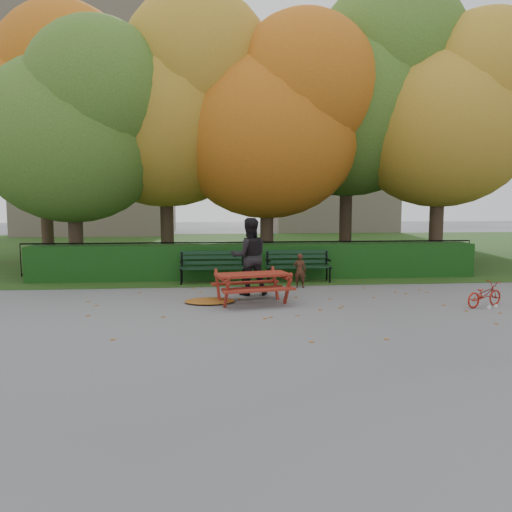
{
  "coord_description": "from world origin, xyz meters",
  "views": [
    {
      "loc": [
        -1.38,
        -10.06,
        2.26
      ],
      "look_at": [
        -0.31,
        1.36,
        1.0
      ],
      "focal_mm": 35.0,
      "sensor_mm": 36.0,
      "label": 1
    }
  ],
  "objects": [
    {
      "name": "tree_e",
      "position": [
        6.52,
        5.77,
        5.08
      ],
      "size": [
        6.09,
        5.8,
        8.16
      ],
      "color": "#32261A",
      "rests_on": "ground"
    },
    {
      "name": "hedge",
      "position": [
        0.0,
        4.5,
        0.5
      ],
      "size": [
        13.0,
        0.9,
        1.0
      ],
      "primitive_type": "cube",
      "color": "black",
      "rests_on": "ground"
    },
    {
      "name": "tree_c",
      "position": [
        0.83,
        5.96,
        4.82
      ],
      "size": [
        6.3,
        6.0,
        8.0
      ],
      "color": "#32261A",
      "rests_on": "ground"
    },
    {
      "name": "building_left",
      "position": [
        -9.0,
        26.0,
        7.5
      ],
      "size": [
        10.0,
        7.0,
        15.0
      ],
      "primitive_type": "cube",
      "color": "#C4AF98",
      "rests_on": "ground"
    },
    {
      "name": "leaf_pile",
      "position": [
        -1.39,
        0.98,
        0.04
      ],
      "size": [
        1.29,
        1.04,
        0.08
      ],
      "primitive_type": "ellipsoid",
      "rotation": [
        0.0,
        0.0,
        0.25
      ],
      "color": "maroon",
      "rests_on": "ground"
    },
    {
      "name": "bench_left",
      "position": [
        -1.3,
        3.7,
        0.52
      ],
      "size": [
        1.8,
        0.57,
        0.88
      ],
      "color": "black",
      "rests_on": "ground"
    },
    {
      "name": "tree_d",
      "position": [
        3.88,
        7.23,
        5.98
      ],
      "size": [
        7.14,
        6.8,
        9.58
      ],
      "color": "#32261A",
      "rests_on": "ground"
    },
    {
      "name": "child",
      "position": [
        0.98,
        2.75,
        0.45
      ],
      "size": [
        0.38,
        0.31,
        0.9
      ],
      "primitive_type": "imported",
      "rotation": [
        0.0,
        0.0,
        2.83
      ],
      "color": "#3F2014",
      "rests_on": "ground"
    },
    {
      "name": "bench_right",
      "position": [
        1.1,
        3.7,
        0.52
      ],
      "size": [
        1.8,
        0.57,
        0.88
      ],
      "color": "black",
      "rests_on": "ground"
    },
    {
      "name": "tree_b",
      "position": [
        -2.44,
        6.75,
        5.4
      ],
      "size": [
        6.72,
        6.4,
        8.79
      ],
      "color": "#32261A",
      "rests_on": "ground"
    },
    {
      "name": "adult",
      "position": [
        -0.42,
        1.86,
        0.93
      ],
      "size": [
        0.96,
        0.78,
        1.87
      ],
      "primitive_type": "imported",
      "rotation": [
        0.0,
        0.0,
        3.22
      ],
      "color": "black",
      "rests_on": "ground"
    },
    {
      "name": "picnic_table",
      "position": [
        -0.44,
        0.79,
        0.53
      ],
      "size": [
        1.83,
        1.59,
        0.77
      ],
      "rotation": [
        0.0,
        0.0,
        0.22
      ],
      "color": "maroon",
      "rests_on": "ground"
    },
    {
      "name": "iron_fence",
      "position": [
        0.0,
        5.3,
        0.54
      ],
      "size": [
        14.0,
        0.04,
        1.02
      ],
      "color": "black",
      "rests_on": "ground"
    },
    {
      "name": "tree_a",
      "position": [
        -5.19,
        5.58,
        4.52
      ],
      "size": [
        5.88,
        5.6,
        7.48
      ],
      "color": "#32261A",
      "rests_on": "ground"
    },
    {
      "name": "tree_f",
      "position": [
        -7.13,
        9.24,
        5.69
      ],
      "size": [
        6.93,
        6.6,
        9.19
      ],
      "color": "#32261A",
      "rests_on": "ground"
    },
    {
      "name": "leaf_scatter",
      "position": [
        0.0,
        0.3,
        0.01
      ],
      "size": [
        9.0,
        5.7,
        0.01
      ],
      "primitive_type": null,
      "color": "maroon",
      "rests_on": "ground"
    },
    {
      "name": "tree_g",
      "position": [
        8.33,
        9.76,
        5.37
      ],
      "size": [
        6.3,
        6.0,
        8.55
      ],
      "color": "#32261A",
      "rests_on": "ground"
    },
    {
      "name": "grass_strip",
      "position": [
        0.0,
        14.0,
        0.01
      ],
      "size": [
        90.0,
        90.0,
        0.0
      ],
      "primitive_type": "plane",
      "color": "#243E16",
      "rests_on": "ground"
    },
    {
      "name": "ground",
      "position": [
        0.0,
        0.0,
        0.0
      ],
      "size": [
        90.0,
        90.0,
        0.0
      ],
      "primitive_type": "plane",
      "color": "gray",
      "rests_on": "ground"
    },
    {
      "name": "building_right",
      "position": [
        8.0,
        28.0,
        6.0
      ],
      "size": [
        9.0,
        6.0,
        12.0
      ],
      "primitive_type": "cube",
      "color": "#C4AF98",
      "rests_on": "ground"
    },
    {
      "name": "bicycle",
      "position": [
        4.5,
        -0.01,
        0.27
      ],
      "size": [
        1.09,
        0.73,
        0.54
      ],
      "primitive_type": "imported",
      "rotation": [
        0.0,
        0.0,
        1.97
      ],
      "color": "#9F1A0E",
      "rests_on": "ground"
    }
  ]
}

